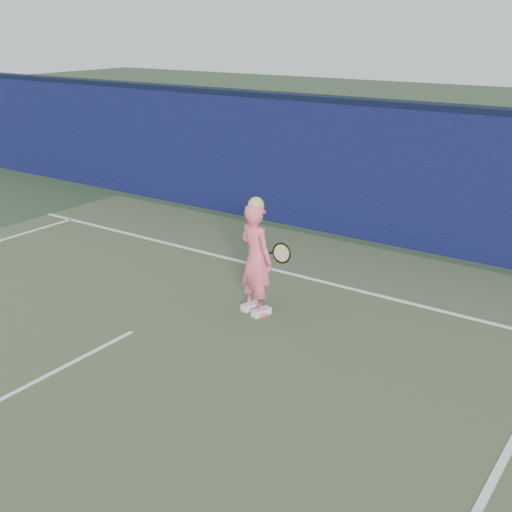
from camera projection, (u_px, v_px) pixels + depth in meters
The scene contains 6 objects.
ground at pixel (73, 363), 7.77m from camera, with size 80.00×80.00×0.00m, color #2E3F26.
backstop_wall at pixel (333, 168), 12.36m from camera, with size 24.00×0.40×2.50m, color #0B0B33.
wall_cap at pixel (335, 99), 11.92m from camera, with size 24.00×0.42×0.10m, color black.
player at pixel (256, 259), 8.86m from camera, with size 0.67×0.54×1.70m.
racket at pixel (280, 253), 9.12m from camera, with size 0.56×0.18×0.31m.
court_lines at pixel (50, 374), 7.52m from camera, with size 11.00×12.04×0.01m.
Camera 1 is at (5.74, -4.36, 3.88)m, focal length 45.00 mm.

